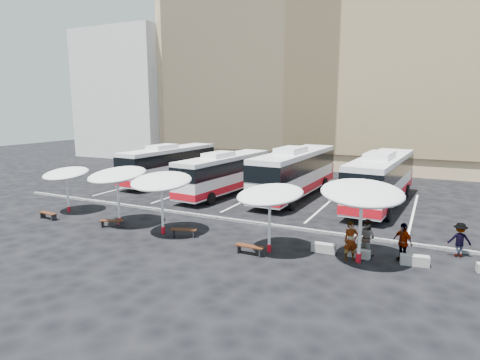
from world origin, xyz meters
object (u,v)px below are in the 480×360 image
at_px(bus_0, 170,163).
at_px(sunshade_4, 362,193).
at_px(bus_1, 225,172).
at_px(wood_bench_3, 250,248).
at_px(passenger_2, 403,242).
at_px(passenger_3, 459,240).
at_px(conc_bench_2, 415,260).
at_px(sunshade_1, 117,175).
at_px(sunshade_2, 161,181).
at_px(conc_bench_0, 324,248).
at_px(bus_2, 295,171).
at_px(bus_3, 381,178).
at_px(wood_bench_1, 111,222).
at_px(wood_bench_2, 184,231).
at_px(passenger_1, 367,237).
at_px(conc_bench_1, 358,253).
at_px(sunshade_0, 66,174).
at_px(sunshade_3, 270,195).
at_px(passenger_0, 351,241).
at_px(wood_bench_0, 48,214).

distance_m(bus_0, sunshade_4, 23.81).
relative_size(bus_1, wood_bench_3, 7.63).
xyz_separation_m(passenger_2, passenger_3, (2.44, 1.78, -0.08)).
bearing_deg(conc_bench_2, sunshade_1, -176.77).
xyz_separation_m(sunshade_2, conc_bench_0, (9.09, 1.07, -2.83)).
xyz_separation_m(bus_2, bus_3, (6.62, -0.02, -0.03)).
distance_m(sunshade_1, wood_bench_1, 2.86).
distance_m(wood_bench_2, passenger_3, 14.14).
bearing_deg(passenger_1, conc_bench_1, 87.22).
height_order(sunshade_0, wood_bench_1, sunshade_0).
bearing_deg(wood_bench_2, sunshade_2, -179.18).
bearing_deg(wood_bench_3, sunshade_3, 47.92).
distance_m(sunshade_1, passenger_2, 16.42).
bearing_deg(passenger_1, wood_bench_2, 37.30).
bearing_deg(conc_bench_2, bus_0, 151.63).
bearing_deg(sunshade_0, conc_bench_2, 0.33).
bearing_deg(sunshade_0, passenger_1, 1.39).
distance_m(sunshade_0, passenger_3, 24.21).
distance_m(bus_0, bus_2, 12.84).
bearing_deg(conc_bench_0, sunshade_3, -155.42).
height_order(bus_0, sunshade_3, bus_0).
height_order(bus_1, passenger_3, bus_1).
xyz_separation_m(bus_0, bus_3, (19.44, -0.68, 0.17)).
bearing_deg(bus_1, sunshade_4, -34.42).
height_order(bus_3, sunshade_1, bus_3).
distance_m(bus_1, wood_bench_2, 11.61).
bearing_deg(bus_1, passenger_0, -34.99).
height_order(bus_3, conc_bench_2, bus_3).
bearing_deg(passenger_3, passenger_0, 21.17).
xyz_separation_m(wood_bench_0, conc_bench_1, (19.32, 1.96, -0.13)).
xyz_separation_m(bus_0, bus_1, (7.24, -2.27, -0.07)).
bearing_deg(wood_bench_2, wood_bench_0, -175.05).
bearing_deg(wood_bench_2, passenger_3, 13.63).
relative_size(bus_2, sunshade_2, 3.29).
bearing_deg(bus_1, passenger_1, -30.88).
xyz_separation_m(bus_2, sunshade_4, (7.17, -12.20, 1.23)).
relative_size(sunshade_4, passenger_1, 2.72).
relative_size(sunshade_1, sunshade_3, 0.95).
distance_m(sunshade_3, wood_bench_1, 10.52).
relative_size(sunshade_0, wood_bench_2, 2.09).
bearing_deg(sunshade_2, sunshade_0, 172.86).
bearing_deg(sunshade_1, sunshade_2, -4.74).
distance_m(wood_bench_1, conc_bench_1, 14.44).
bearing_deg(bus_2, wood_bench_1, -117.15).
relative_size(bus_3, wood_bench_2, 8.51).
bearing_deg(passenger_0, wood_bench_2, 152.21).
height_order(conc_bench_0, passenger_0, passenger_0).
distance_m(sunshade_1, conc_bench_0, 12.96).
bearing_deg(wood_bench_1, bus_1, 81.37).
height_order(sunshade_3, conc_bench_2, sunshade_3).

